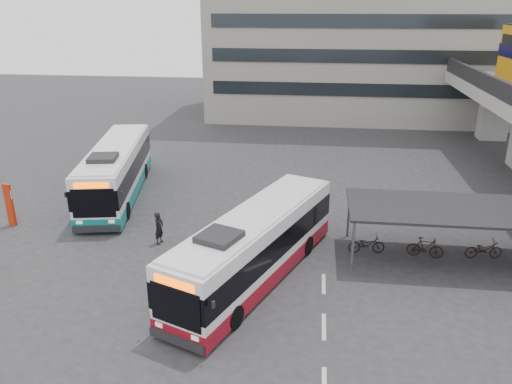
# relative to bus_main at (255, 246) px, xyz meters

# --- Properties ---
(ground) EXTENTS (120.00, 120.00, 0.00)m
(ground) POSITION_rel_bus_main_xyz_m (0.43, -0.16, -1.50)
(ground) COLOR #28282B
(ground) RESTS_ON ground
(bike_shelter) EXTENTS (10.00, 4.00, 2.54)m
(bike_shelter) POSITION_rel_bus_main_xyz_m (8.89, 2.84, 0.14)
(bike_shelter) COLOR #595B60
(bike_shelter) RESTS_ON ground
(road_markings) EXTENTS (0.15, 7.60, 0.01)m
(road_markings) POSITION_rel_bus_main_xyz_m (2.93, -3.16, -1.49)
(road_markings) COLOR beige
(road_markings) RESTS_ON ground
(bus_main) EXTENTS (6.29, 11.00, 3.23)m
(bus_main) POSITION_rel_bus_main_xyz_m (0.00, 0.00, 0.00)
(bus_main) COLOR white
(bus_main) RESTS_ON ground
(bus_teal) EXTENTS (4.57, 11.74, 3.39)m
(bus_teal) POSITION_rel_bus_main_xyz_m (-9.59, 8.75, 0.08)
(bus_teal) COLOR white
(bus_teal) RESTS_ON ground
(pedestrian) EXTENTS (0.53, 0.68, 1.64)m
(pedestrian) POSITION_rel_bus_main_xyz_m (-5.08, 2.70, -0.68)
(pedestrian) COLOR black
(pedestrian) RESTS_ON ground
(sign_totem_mid) EXTENTS (0.50, 0.28, 2.34)m
(sign_totem_mid) POSITION_rel_bus_main_xyz_m (-13.51, 3.79, -0.29)
(sign_totem_mid) COLOR #AA250A
(sign_totem_mid) RESTS_ON ground
(sign_totem_north) EXTENTS (0.49, 0.24, 2.25)m
(sign_totem_north) POSITION_rel_bus_main_xyz_m (-11.23, 7.26, -0.33)
(sign_totem_north) COLOR #AA250A
(sign_totem_north) RESTS_ON ground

